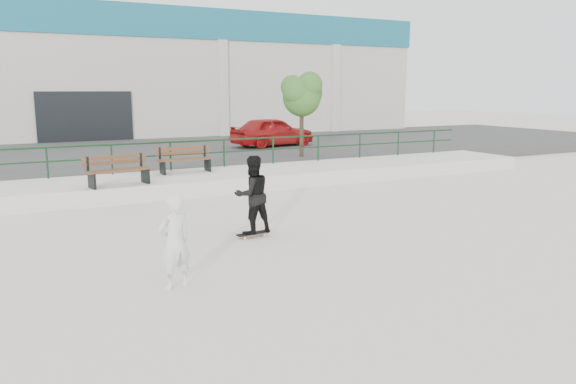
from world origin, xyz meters
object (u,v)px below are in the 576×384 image
red_car (272,132)px  bench_left (118,171)px  standing_skater (252,195)px  skateboard (253,234)px  bench_right (185,160)px  seated_skater (175,242)px  tree (302,93)px

red_car → bench_left: bearing=123.5°
bench_left → standing_skater: standing_skater is taller
skateboard → standing_skater: size_ratio=0.45×
red_car → standing_skater: (-7.19, -13.85, -0.25)m
bench_right → standing_skater: size_ratio=1.09×
red_car → seated_skater: size_ratio=2.65×
bench_right → seated_skater: bearing=-109.1°
tree → seated_skater: size_ratio=2.19×
skateboard → bench_right: bearing=77.4°
bench_right → red_car: 9.34m
standing_skater → skateboard: bearing=-87.1°
bench_left → skateboard: bench_left is taller
skateboard → seated_skater: seated_skater is taller
standing_skater → bench_left: bearing=-75.2°
skateboard → standing_skater: standing_skater is taller
bench_right → skateboard: 7.28m
seated_skater → standing_skater: bearing=-150.9°
tree → bench_right: bearing=-158.9°
bench_left → red_car: (9.10, 8.32, 0.29)m
bench_left → bench_right: size_ratio=1.05×
bench_left → tree: 9.50m
skateboard → seated_skater: (-2.51, -2.46, 0.74)m
bench_right → skateboard: bearing=-96.2°
seated_skater → bench_right: bearing=-123.3°
standing_skater → seated_skater: size_ratio=1.10×
bench_right → standing_skater: (-0.64, -7.20, 0.04)m
red_car → seated_skater: 18.98m
bench_right → standing_skater: bearing=-96.2°
red_car → standing_skater: bearing=143.7°
bench_right → skateboard: bench_right is taller
red_car → skateboard: size_ratio=5.37×
bench_left → seated_skater: (-0.60, -7.99, -0.14)m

